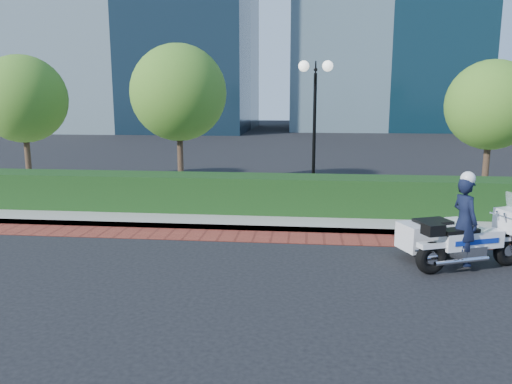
# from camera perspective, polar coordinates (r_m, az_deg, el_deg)

# --- Properties ---
(ground) EXTENTS (120.00, 120.00, 0.00)m
(ground) POSITION_cam_1_polar(r_m,az_deg,el_deg) (10.59, 1.17, -7.42)
(ground) COLOR black
(ground) RESTS_ON ground
(brick_strip) EXTENTS (60.00, 1.00, 0.01)m
(brick_strip) POSITION_cam_1_polar(r_m,az_deg,el_deg) (12.02, 1.79, -5.16)
(brick_strip) COLOR maroon
(brick_strip) RESTS_ON ground
(sidewalk) EXTENTS (60.00, 8.00, 0.15)m
(sidewalk) POSITION_cam_1_polar(r_m,az_deg,el_deg) (16.37, 2.98, -0.58)
(sidewalk) COLOR gray
(sidewalk) RESTS_ON ground
(hedge_main) EXTENTS (18.00, 1.20, 1.00)m
(hedge_main) POSITION_cam_1_polar(r_m,az_deg,el_deg) (13.90, 2.46, -0.22)
(hedge_main) COLOR black
(hedge_main) RESTS_ON sidewalk
(lamppost) EXTENTS (1.02, 0.70, 4.21)m
(lamppost) POSITION_cam_1_polar(r_m,az_deg,el_deg) (15.22, 6.73, 9.44)
(lamppost) COLOR black
(lamppost) RESTS_ON sidewalk
(tree_a) EXTENTS (3.00, 3.00, 4.58)m
(tree_a) POSITION_cam_1_polar(r_m,az_deg,el_deg) (19.23, -25.10, 9.58)
(tree_a) COLOR #332319
(tree_a) RESTS_ON sidewalk
(tree_b) EXTENTS (3.20, 3.20, 4.89)m
(tree_b) POSITION_cam_1_polar(r_m,az_deg,el_deg) (17.08, -8.84, 11.13)
(tree_b) COLOR #332319
(tree_b) RESTS_ON sidewalk
(tree_c) EXTENTS (2.80, 2.80, 4.30)m
(tree_c) POSITION_cam_1_polar(r_m,az_deg,el_deg) (17.46, 25.29, 8.96)
(tree_c) COLOR #332319
(tree_c) RESTS_ON sidewalk
(police_motorcycle) EXTENTS (2.47, 1.84, 1.95)m
(police_motorcycle) POSITION_cam_1_polar(r_m,az_deg,el_deg) (10.70, 21.87, -4.31)
(police_motorcycle) COLOR black
(police_motorcycle) RESTS_ON ground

